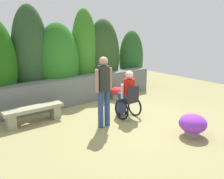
% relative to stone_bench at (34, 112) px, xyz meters
% --- Properties ---
extents(ground_plane, '(12.50, 12.50, 0.00)m').
position_rel_stone_bench_xyz_m(ground_plane, '(1.96, -1.25, -0.29)').
color(ground_plane, '#908958').
extents(stone_retaining_wall, '(5.69, 0.49, 0.88)m').
position_rel_stone_bench_xyz_m(stone_retaining_wall, '(1.96, 0.81, 0.15)').
color(stone_retaining_wall, slate).
rests_on(stone_retaining_wall, ground).
extents(hedge_backdrop, '(6.64, 1.16, 3.13)m').
position_rel_stone_bench_xyz_m(hedge_backdrop, '(1.78, 1.45, 1.10)').
color(hedge_backdrop, '#1D5710').
rests_on(hedge_backdrop, ground).
extents(stone_bench, '(1.54, 0.36, 0.44)m').
position_rel_stone_bench_xyz_m(stone_bench, '(0.00, 0.00, 0.00)').
color(stone_bench, gray).
rests_on(stone_bench, ground).
extents(person_in_wheelchair, '(0.53, 0.66, 1.33)m').
position_rel_stone_bench_xyz_m(person_in_wheelchair, '(2.19, -1.22, 0.33)').
color(person_in_wheelchair, black).
rests_on(person_in_wheelchair, ground).
extents(person_standing_companion, '(0.49, 0.30, 1.77)m').
position_rel_stone_bench_xyz_m(person_standing_companion, '(1.31, -1.32, 0.73)').
color(person_standing_companion, navy).
rests_on(person_standing_companion, ground).
extents(flower_pot_purple_near, '(0.46, 0.46, 0.45)m').
position_rel_stone_bench_xyz_m(flower_pot_purple_near, '(3.01, 0.27, -0.02)').
color(flower_pot_purple_near, gray).
rests_on(flower_pot_purple_near, ground).
extents(flower_pot_terracotta_by_wall, '(0.63, 0.63, 0.52)m').
position_rel_stone_bench_xyz_m(flower_pot_terracotta_by_wall, '(2.60, -3.02, -0.02)').
color(flower_pot_terracotta_by_wall, gray).
rests_on(flower_pot_terracotta_by_wall, ground).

